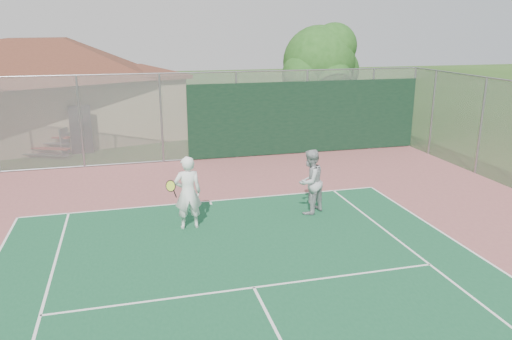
{
  "coord_description": "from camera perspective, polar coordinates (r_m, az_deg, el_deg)",
  "views": [
    {
      "loc": [
        -2.28,
        -2.53,
        5.19
      ],
      "look_at": [
        1.02,
        10.13,
        1.43
      ],
      "focal_mm": 35.0,
      "sensor_mm": 36.0,
      "label": 1
    }
  ],
  "objects": [
    {
      "name": "bleachers",
      "position": [
        23.15,
        -23.87,
        3.21
      ],
      "size": [
        3.74,
        2.94,
        1.14
      ],
      "rotation": [
        0.0,
        0.0,
        -0.43
      ],
      "color": "maroon",
      "rests_on": "ground"
    },
    {
      "name": "player_white_front",
      "position": [
        13.23,
        -7.81,
        -2.65
      ],
      "size": [
        1.01,
        0.72,
        1.97
      ],
      "rotation": [
        0.0,
        0.0,
        3.17
      ],
      "color": "white",
      "rests_on": "ground"
    },
    {
      "name": "side_fence_right",
      "position": [
        19.71,
        24.31,
        4.54
      ],
      "size": [
        0.08,
        9.0,
        3.5
      ],
      "color": "gray",
      "rests_on": "ground"
    },
    {
      "name": "clubhouse",
      "position": [
        26.2,
        -23.45,
        9.56
      ],
      "size": [
        14.64,
        11.51,
        5.58
      ],
      "rotation": [
        0.0,
        0.0,
        0.25
      ],
      "color": "tan",
      "rests_on": "ground"
    },
    {
      "name": "player_grey_back",
      "position": [
        14.28,
        6.2,
        -1.41
      ],
      "size": [
        1.15,
        1.1,
        1.87
      ],
      "rotation": [
        0.0,
        0.0,
        3.74
      ],
      "color": "#A7A9AC",
      "rests_on": "ground"
    },
    {
      "name": "back_fence",
      "position": [
        20.3,
        -1.93,
        6.01
      ],
      "size": [
        20.08,
        0.11,
        3.53
      ],
      "color": "gray",
      "rests_on": "ground"
    },
    {
      "name": "tree",
      "position": [
        23.29,
        7.43,
        11.85
      ],
      "size": [
        3.87,
        3.67,
        5.4
      ],
      "color": "#342413",
      "rests_on": "ground"
    }
  ]
}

